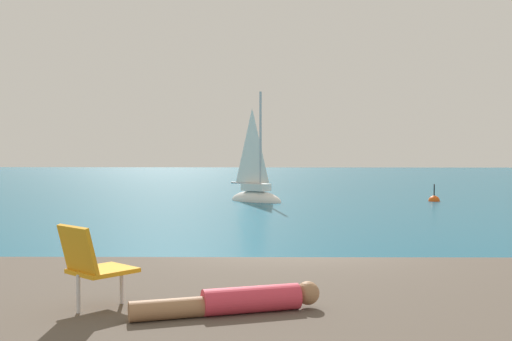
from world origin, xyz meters
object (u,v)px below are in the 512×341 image
object	(u,v)px
sailboat_near	(256,195)
marker_buoy	(434,201)
beach_chair	(92,263)
person_sunbather	(238,301)

from	to	relation	value
sailboat_near	marker_buoy	distance (m)	8.89
beach_chair	marker_buoy	distance (m)	27.12
beach_chair	sailboat_near	bearing A→B (deg)	39.12
sailboat_near	person_sunbather	size ratio (longest dim) A/B	3.49
beach_chair	person_sunbather	bearing A→B (deg)	-52.69
person_sunbather	marker_buoy	world-z (taller)	person_sunbather
sailboat_near	beach_chair	size ratio (longest dim) A/B	7.44
sailboat_near	marker_buoy	size ratio (longest dim) A/B	5.26
person_sunbather	marker_buoy	xyz separation A→B (m)	(8.32, 25.38, -1.19)
sailboat_near	person_sunbather	xyz separation A→B (m)	(0.56, -24.95, 0.87)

